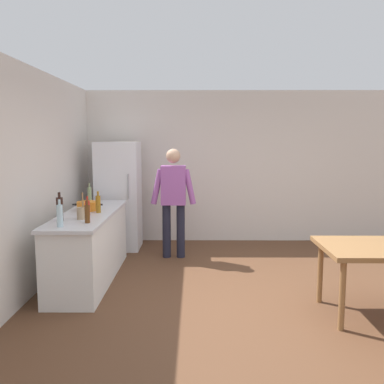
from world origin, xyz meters
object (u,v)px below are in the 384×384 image
Objects in this scene: person at (173,196)px; bottle_sauce_red at (88,208)px; bottle_vinegar_tall at (90,196)px; bottle_wine_dark at (60,209)px; utensil_jar at (82,213)px; bottle_oil_amber at (98,204)px; cooking_pot at (88,206)px; bottle_beer_brown at (87,214)px; bottle_water_clear at (60,215)px; refrigerator at (119,196)px.

person reaches higher than bottle_sauce_red.
bottle_wine_dark is at bearing -92.40° from bottle_vinegar_tall.
utensil_jar is at bearing 32.22° from bottle_wine_dark.
bottle_vinegar_tall reaches higher than bottle_oil_amber.
utensil_jar reaches higher than cooking_pot.
bottle_beer_brown is at bearing -14.56° from bottle_wine_dark.
utensil_jar is 1.23× the size of bottle_beer_brown.
bottle_water_clear is (-0.03, -1.03, 0.07)m from cooking_pot.
bottle_sauce_red is 0.70m from bottle_water_clear.
person is 5.00× the size of bottle_wine_dark.
bottle_wine_dark is 1.31× the size of bottle_beer_brown.
utensil_jar is 1.06m from bottle_vinegar_tall.
bottle_vinegar_tall reaches higher than bottle_water_clear.
bottle_sauce_red is 0.81m from bottle_vinegar_tall.
person is at bearing 50.94° from bottle_sauce_red.
bottle_sauce_red is at bearing -116.08° from bottle_oil_amber.
bottle_oil_amber is (0.10, 0.43, 0.04)m from utensil_jar.
bottle_sauce_red is at bearing 104.07° from bottle_beer_brown.
bottle_wine_dark reaches higher than utensil_jar.
refrigerator is at bearing 76.97° from bottle_vinegar_tall.
bottle_beer_brown is at bearing -75.93° from bottle_sauce_red.
bottle_wine_dark reaches higher than bottle_oil_amber.
bottle_wine_dark is at bearing 107.96° from bottle_water_clear.
refrigerator is 2.27m from bottle_beer_brown.
refrigerator reaches higher than bottle_water_clear.
bottle_sauce_red is at bearing 88.38° from utensil_jar.
bottle_oil_amber is 1.08× the size of bottle_beer_brown.
bottle_oil_amber is 0.66m from bottle_beer_brown.
cooking_pot is 1.54× the size of bottle_beer_brown.
cooking_pot is at bearing 137.88° from bottle_oil_amber.
person is 1.42m from cooking_pot.
cooking_pot is 1.25× the size of utensil_jar.
bottle_sauce_red is (0.09, -0.35, 0.04)m from cooking_pot.
bottle_wine_dark is (-0.31, -0.57, 0.03)m from bottle_oil_amber.
person is 5.67× the size of bottle_water_clear.
bottle_oil_amber reaches higher than bottle_beer_brown.
refrigerator is 1.04m from bottle_vinegar_tall.
person is at bearing 59.53° from bottle_water_clear.
bottle_wine_dark is at bearing -119.95° from bottle_sauce_red.
bottle_wine_dark is (-1.23, -1.63, 0.07)m from person.
bottle_water_clear reaches higher than bottle_sauce_red.
bottle_sauce_red is 0.21m from bottle_oil_amber.
bottle_wine_dark is (-0.10, 0.30, 0.02)m from bottle_water_clear.
person is 1.40m from bottle_oil_amber.
bottle_beer_brown is (0.13, -0.22, 0.03)m from utensil_jar.
bottle_water_clear is at bearing -105.09° from utensil_jar.
bottle_beer_brown reaches higher than cooking_pot.
bottle_beer_brown is (0.03, -0.66, -0.01)m from bottle_oil_amber.
bottle_oil_amber is at bearing 77.33° from utensil_jar.
bottle_beer_brown is at bearing -117.45° from person.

